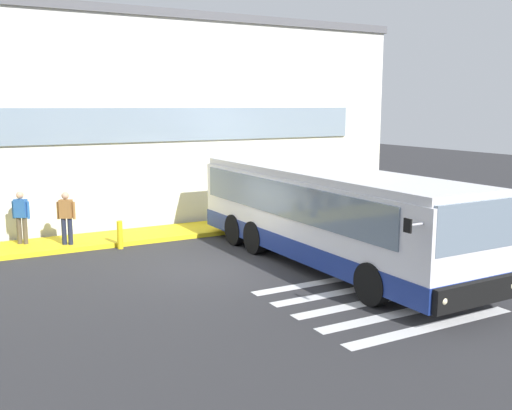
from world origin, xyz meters
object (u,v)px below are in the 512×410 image
bus_main_foreground (326,218)px  passenger_near_column (21,215)px  passenger_by_doorway (67,214)px  safety_bollard_yellow (120,235)px

bus_main_foreground → passenger_near_column: size_ratio=6.37×
bus_main_foreground → passenger_by_doorway: (-6.12, 5.35, -0.22)m
bus_main_foreground → passenger_near_column: bus_main_foreground is taller
bus_main_foreground → passenger_near_column: (-7.36, 6.11, -0.25)m
bus_main_foreground → safety_bollard_yellow: 6.59m
passenger_near_column → passenger_by_doorway: 1.46m
passenger_near_column → safety_bollard_yellow: size_ratio=1.86×
bus_main_foreground → passenger_near_column: bearing=140.3°
passenger_by_doorway → passenger_near_column: bearing=148.3°
passenger_by_doorway → safety_bollard_yellow: passenger_by_doorway is taller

